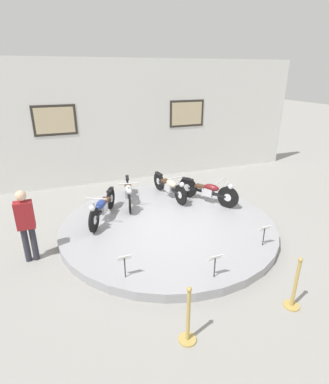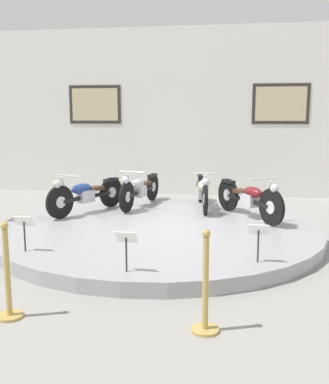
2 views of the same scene
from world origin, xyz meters
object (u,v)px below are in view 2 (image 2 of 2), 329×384
object	(u,v)px
info_placard_front_left	(24,226)
info_placard_front_right	(259,235)
motorcycle_blue	(85,194)
motorcycle_maroon	(250,198)
stanchion_post_left_of_entry	(8,286)
info_placard_front_centre	(126,242)
stanchion_post_right_of_entry	(205,298)
motorcycle_silver	(140,189)
motorcycle_cream	(203,190)

from	to	relation	value
info_placard_front_left	info_placard_front_right	world-z (taller)	same
motorcycle_blue	info_placard_front_left	bearing A→B (deg)	-90.63
motorcycle_maroon	stanchion_post_left_of_entry	bearing A→B (deg)	-121.94
motorcycle_blue	info_placard_front_centre	xyz separation A→B (m)	(1.57, -3.16, -0.01)
motorcycle_blue	stanchion_post_left_of_entry	size ratio (longest dim) A/B	1.71
info_placard_front_right	stanchion_post_left_of_entry	distance (m)	3.07
info_placard_front_left	stanchion_post_left_of_entry	world-z (taller)	stanchion_post_left_of_entry
motorcycle_blue	stanchion_post_right_of_entry	bearing A→B (deg)	-58.07
motorcycle_silver	motorcycle_cream	distance (m)	1.32
motorcycle_silver	info_placard_front_centre	size ratio (longest dim) A/B	3.76
motorcycle_blue	motorcycle_maroon	size ratio (longest dim) A/B	1.04
motorcycle_maroon	info_placard_front_centre	world-z (taller)	motorcycle_maroon
info_placard_front_left	stanchion_post_right_of_entry	xyz separation A→B (m)	(2.62, -1.59, -0.23)
motorcycle_silver	motorcycle_maroon	bearing A→B (deg)	-19.49
motorcycle_blue	stanchion_post_right_of_entry	world-z (taller)	stanchion_post_right_of_entry
info_placard_front_left	motorcycle_maroon	bearing A→B (deg)	38.95
motorcycle_blue	info_placard_front_right	xyz separation A→B (m)	(3.17, -2.56, -0.01)
motorcycle_cream	motorcycle_maroon	bearing A→B (deg)	-40.74
motorcycle_blue	motorcycle_maroon	bearing A→B (deg)	0.06
motorcycle_maroon	info_placard_front_right	distance (m)	2.56
stanchion_post_left_of_entry	motorcycle_cream	bearing A→B (deg)	71.30
motorcycle_silver	stanchion_post_right_of_entry	world-z (taller)	stanchion_post_right_of_entry
stanchion_post_left_of_entry	stanchion_post_right_of_entry	size ratio (longest dim) A/B	1.00
motorcycle_blue	motorcycle_maroon	world-z (taller)	motorcycle_maroon
motorcycle_blue	info_placard_front_right	bearing A→B (deg)	-38.93
motorcycle_silver	motorcycle_blue	bearing A→B (deg)	-138.96
motorcycle_cream	info_placard_front_centre	bearing A→B (deg)	-99.43
motorcycle_silver	info_placard_front_right	distance (m)	4.04
motorcycle_maroon	stanchion_post_right_of_entry	bearing A→B (deg)	-97.62
info_placard_front_centre	motorcycle_blue	bearing A→B (deg)	116.42
info_placard_front_left	stanchion_post_left_of_entry	xyz separation A→B (m)	(0.58, -1.59, -0.23)
motorcycle_blue	info_placard_front_right	world-z (taller)	motorcycle_blue
stanchion_post_right_of_entry	motorcycle_maroon	bearing A→B (deg)	82.38
motorcycle_silver	info_placard_front_centre	distance (m)	4.01
motorcycle_cream	info_placard_front_right	world-z (taller)	motorcycle_cream
info_placard_front_left	info_placard_front_right	xyz separation A→B (m)	(3.20, 0.00, 0.00)
info_placard_front_centre	info_placard_front_right	size ratio (longest dim) A/B	1.00
stanchion_post_left_of_entry	info_placard_front_left	bearing A→B (deg)	110.07
motorcycle_silver	motorcycle_cream	xyz separation A→B (m)	(1.32, -0.00, -0.00)
info_placard_front_right	stanchion_post_left_of_entry	world-z (taller)	stanchion_post_left_of_entry
motorcycle_silver	stanchion_post_left_of_entry	bearing A→B (deg)	-94.14
motorcycle_blue	stanchion_post_right_of_entry	xyz separation A→B (m)	(2.59, -4.15, -0.23)
info_placard_front_centre	stanchion_post_left_of_entry	world-z (taller)	stanchion_post_left_of_entry
stanchion_post_right_of_entry	stanchion_post_left_of_entry	bearing A→B (deg)	180.00
stanchion_post_right_of_entry	info_placard_front_left	bearing A→B (deg)	148.68
motorcycle_cream	info_placard_front_centre	world-z (taller)	motorcycle_cream
info_placard_front_centre	stanchion_post_left_of_entry	distance (m)	1.44
motorcycle_maroon	info_placard_front_centre	bearing A→B (deg)	-116.43
motorcycle_maroon	info_placard_front_right	size ratio (longest dim) A/B	3.29
stanchion_post_right_of_entry	info_placard_front_centre	bearing A→B (deg)	135.77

